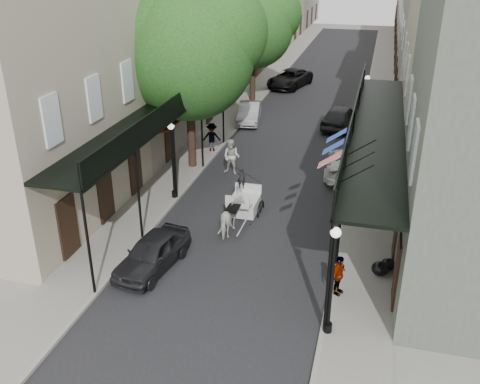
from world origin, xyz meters
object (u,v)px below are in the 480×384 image
Objects in this scene: lamppost_right_near at (332,280)px; pedestrian_sidewalk_left at (212,137)px; tree_far at (258,24)px; car_left_near at (152,253)px; pedestrian_walking at (232,157)px; car_right_near at (344,163)px; carriage at (246,190)px; pedestrian_sidewalk_right at (338,275)px; lamppost_left at (173,159)px; tree_near at (197,47)px; car_left_mid at (249,113)px; car_left_far at (290,79)px; horse at (232,217)px; lamppost_right_far at (365,104)px; car_right_far at (341,117)px.

lamppost_right_near is 16.76m from pedestrian_sidewalk_left.
tree_far is 2.23× the size of car_left_near.
pedestrian_walking is 5.98m from car_right_near.
pedestrian_sidewalk_right is at bearing -50.16° from carriage.
car_right_near is (7.60, 5.14, -1.39)m from lamppost_left.
car_left_near is (1.49, -10.04, -5.83)m from tree_near.
car_left_far reaches higher than car_left_mid.
car_left_mid is at bearing -82.85° from tree_far.
tree_near is 9.53m from horse.
tree_far is at bearing 90.46° from lamppost_left.
lamppost_left is 1.00× the size of lamppost_right_far.
lamppost_left is at bearing 111.98° from car_left_near.
tree_far is at bearing -101.85° from pedestrian_sidewalk_left.
pedestrian_sidewalk_left is at bearing -67.08° from horse.
carriage is at bearing -57.51° from pedestrian_walking.
carriage reaches higher than pedestrian_walking.
car_right_far is at bearing 52.84° from tree_near.
carriage is at bearing -78.52° from tree_far.
pedestrian_sidewalk_left is (-8.36, -5.51, -1.09)m from lamppost_right_far.
car_left_far is at bearing -52.45° from car_right_far.
car_left_far is 1.16× the size of car_right_near.
car_left_mid is (0.68, -5.40, -5.17)m from tree_far.
car_right_far is (5.20, -10.13, 0.03)m from car_left_far.
lamppost_right_near is 0.71× the size of car_left_far.
lamppost_left is (0.15, -18.18, -3.79)m from tree_far.
car_right_far reaches higher than car_left_mid.
pedestrian_sidewalk_left is at bearing 119.66° from carriage.
car_right_far is at bearing -147.63° from pedestrian_sidewalk_left.
car_left_far is at bearing -107.42° from pedestrian_sidewalk_left.
tree_near is at bearing 91.34° from lamppost_left.
pedestrian_sidewalk_right is at bearing 105.19° from car_right_far.
lamppost_left is 1.95× the size of pedestrian_walking.
pedestrian_sidewalk_left is at bearing 133.52° from pedestrian_walking.
lamppost_right_far is at bearing -36.51° from tree_far.
car_right_far is at bearing 94.06° from lamppost_right_near.
pedestrian_walking is at bearing -90.87° from car_left_mid.
car_left_near is at bearing -110.75° from carriage.
car_right_far is at bearing -84.25° from car_right_near.
car_left_mid is at bearing 87.62° from lamppost_left.
carriage is 1.48× the size of pedestrian_sidewalk_left.
pedestrian_walking reaches higher than pedestrian_sidewalk_right.
pedestrian_sidewalk_right is 0.33× the size of car_right_near.
car_left_far is (-6.80, 29.19, -0.14)m from pedestrian_sidewalk_right.
pedestrian_sidewalk_left is at bearing -105.12° from car_left_mid.
car_right_far is (6.85, -5.03, -5.08)m from tree_far.
lamppost_right_near is at bearing -59.09° from carriage.
car_right_far is at bearing -36.32° from tree_far.
lamppost_left is at bearing 135.71° from lamppost_right_near.
tree_far reaches higher than carriage.
pedestrian_walking is at bearing 118.60° from lamppost_right_near.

